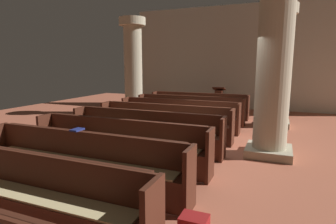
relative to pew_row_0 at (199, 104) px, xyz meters
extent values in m
plane|color=#AD5B42|center=(1.19, -3.44, -0.48)|extent=(19.20, 19.20, 0.00)
cube|color=beige|center=(1.19, 2.64, 1.77)|extent=(10.00, 0.16, 4.50)
cube|color=#4C2316|center=(0.00, -0.02, -0.04)|extent=(3.57, 0.38, 0.05)
cube|color=#4C2316|center=(0.00, 0.15, 0.20)|extent=(3.57, 0.04, 0.43)
cube|color=#411E13|center=(0.00, 0.20, 0.40)|extent=(3.42, 0.06, 0.02)
cube|color=#442014|center=(-1.81, -0.02, -0.03)|extent=(0.06, 0.44, 0.89)
cube|color=#442014|center=(1.81, -0.02, -0.03)|extent=(0.06, 0.44, 0.89)
cube|color=#482115|center=(0.00, -0.19, -0.26)|extent=(3.57, 0.03, 0.40)
cube|color=#D1BC84|center=(0.00, -0.04, -0.01)|extent=(3.28, 0.32, 0.03)
cube|color=#4C2316|center=(0.00, -1.14, -0.04)|extent=(3.57, 0.38, 0.05)
cube|color=#4C2316|center=(0.00, -0.97, 0.20)|extent=(3.57, 0.04, 0.43)
cube|color=#411E13|center=(0.00, -0.92, 0.40)|extent=(3.42, 0.06, 0.02)
cube|color=#442014|center=(-1.81, -1.14, -0.03)|extent=(0.06, 0.44, 0.89)
cube|color=#442014|center=(1.81, -1.14, -0.03)|extent=(0.06, 0.44, 0.89)
cube|color=#482115|center=(0.00, -1.31, -0.26)|extent=(3.57, 0.03, 0.40)
cube|color=#D1BC84|center=(0.00, -1.16, -0.01)|extent=(3.28, 0.32, 0.03)
cube|color=#4C2316|center=(0.00, -2.26, -0.04)|extent=(3.57, 0.38, 0.05)
cube|color=#4C2316|center=(0.00, -2.09, 0.20)|extent=(3.57, 0.04, 0.43)
cube|color=#411E13|center=(0.00, -2.04, 0.40)|extent=(3.42, 0.06, 0.02)
cube|color=#442014|center=(-1.81, -2.26, -0.03)|extent=(0.06, 0.44, 0.89)
cube|color=#442014|center=(1.81, -2.26, -0.03)|extent=(0.06, 0.44, 0.89)
cube|color=#482115|center=(0.00, -2.43, -0.26)|extent=(3.57, 0.03, 0.40)
cube|color=#D1BC84|center=(0.00, -2.28, -0.01)|extent=(3.28, 0.32, 0.03)
cube|color=#4C2316|center=(0.00, -3.38, -0.04)|extent=(3.57, 0.38, 0.05)
cube|color=#4C2316|center=(0.00, -3.21, 0.20)|extent=(3.57, 0.04, 0.43)
cube|color=#411E13|center=(0.00, -3.16, 0.40)|extent=(3.42, 0.06, 0.02)
cube|color=#442014|center=(-1.81, -3.38, -0.03)|extent=(0.06, 0.44, 0.89)
cube|color=#442014|center=(1.81, -3.38, -0.03)|extent=(0.06, 0.44, 0.89)
cube|color=#482115|center=(0.00, -3.55, -0.26)|extent=(3.57, 0.03, 0.40)
cube|color=#D1BC84|center=(0.00, -3.40, -0.01)|extent=(3.28, 0.32, 0.03)
cube|color=#4C2316|center=(0.00, -4.50, -0.04)|extent=(3.57, 0.38, 0.05)
cube|color=#4C2316|center=(0.00, -4.33, 0.20)|extent=(3.57, 0.04, 0.43)
cube|color=#411E13|center=(0.00, -4.28, 0.40)|extent=(3.42, 0.06, 0.02)
cube|color=#442014|center=(-1.81, -4.50, -0.03)|extent=(0.06, 0.44, 0.89)
cube|color=#442014|center=(1.81, -4.50, -0.03)|extent=(0.06, 0.44, 0.89)
cube|color=#482115|center=(0.00, -4.67, -0.26)|extent=(3.57, 0.03, 0.40)
cube|color=#D1BC84|center=(0.00, -4.52, -0.01)|extent=(3.28, 0.32, 0.03)
cube|color=#4C2316|center=(0.00, -5.62, -0.04)|extent=(3.57, 0.38, 0.05)
cube|color=#4C2316|center=(0.00, -5.45, 0.20)|extent=(3.57, 0.04, 0.43)
cube|color=#411E13|center=(0.00, -5.41, 0.40)|extent=(3.42, 0.06, 0.02)
cube|color=#442014|center=(-1.81, -5.62, -0.03)|extent=(0.06, 0.44, 0.89)
cube|color=#442014|center=(1.81, -5.62, -0.03)|extent=(0.06, 0.44, 0.89)
cube|color=#482115|center=(0.00, -5.80, -0.26)|extent=(3.57, 0.03, 0.40)
cube|color=#D1BC84|center=(0.00, -5.64, -0.01)|extent=(3.28, 0.32, 0.03)
cube|color=#4C2316|center=(0.00, -6.74, -0.04)|extent=(3.57, 0.38, 0.05)
cube|color=#4C2316|center=(0.00, -6.57, 0.20)|extent=(3.57, 0.04, 0.43)
cube|color=#411E13|center=(0.00, -6.53, 0.40)|extent=(3.42, 0.06, 0.02)
cube|color=#442014|center=(1.81, -6.74, -0.03)|extent=(0.06, 0.44, 0.89)
cube|color=#482115|center=(0.00, -6.92, -0.26)|extent=(3.57, 0.03, 0.40)
cube|color=#D1BC84|center=(0.00, -6.76, -0.01)|extent=(3.28, 0.32, 0.03)
cube|color=#4C2316|center=(0.00, -7.86, -0.04)|extent=(3.57, 0.38, 0.05)
cube|color=#4C2316|center=(0.00, -7.69, 0.20)|extent=(3.57, 0.04, 0.43)
cube|color=#411E13|center=(0.00, -7.65, 0.40)|extent=(3.42, 0.06, 0.02)
cube|color=#482115|center=(0.00, -8.04, -0.26)|extent=(3.57, 0.03, 0.40)
cube|color=#D1BC84|center=(0.00, -7.88, -0.01)|extent=(3.28, 0.32, 0.03)
cube|color=tan|center=(2.69, -0.65, -0.39)|extent=(0.96, 0.96, 0.18)
cylinder|color=#BCB293|center=(2.69, -0.65, 1.33)|extent=(0.71, 0.71, 3.26)
cylinder|color=beige|center=(2.69, -0.65, 3.11)|extent=(1.03, 1.03, 0.30)
cube|color=tan|center=(-2.64, -0.26, -0.39)|extent=(0.96, 0.96, 0.18)
cylinder|color=#BCB293|center=(-2.64, -0.26, 1.33)|extent=(0.71, 0.71, 3.26)
cylinder|color=beige|center=(-2.64, -0.26, 3.11)|extent=(1.03, 1.03, 0.30)
cube|color=tan|center=(2.69, -3.83, -0.39)|extent=(0.95, 0.95, 0.18)
cylinder|color=#BCB293|center=(2.69, -3.83, 1.33)|extent=(0.70, 0.70, 3.26)
cube|color=#492215|center=(0.57, 0.92, -0.45)|extent=(0.45, 0.45, 0.06)
cube|color=#562819|center=(0.57, 0.92, 0.00)|extent=(0.28, 0.28, 0.95)
cube|color=#5B2A1A|center=(0.57, 0.92, 0.53)|extent=(0.48, 0.35, 0.15)
cube|color=navy|center=(-0.18, -6.53, 0.43)|extent=(0.14, 0.21, 0.03)
camera|label=1|loc=(2.85, -10.04, 1.47)|focal=29.62mm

